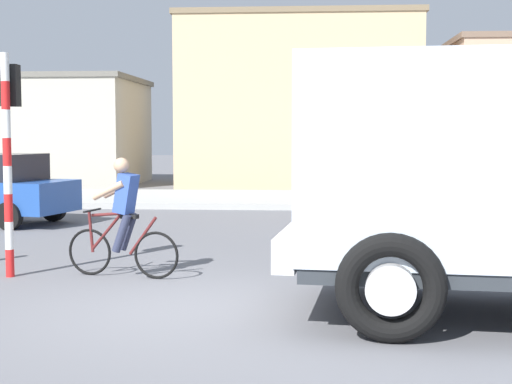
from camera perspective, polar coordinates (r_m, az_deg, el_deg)
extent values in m
plane|color=slate|center=(8.86, -6.50, -9.02)|extent=(120.00, 120.00, 0.00)
cube|color=#ADADA8|center=(22.53, 0.03, -0.53)|extent=(80.00, 5.00, 0.16)
cube|color=silver|center=(8.80, 3.14, -3.78)|extent=(0.49, 2.39, 0.36)
cube|color=black|center=(8.69, 4.17, 5.99)|extent=(0.35, 2.13, 0.70)
torus|color=black|center=(7.52, 10.23, -7.22)|extent=(1.12, 0.36, 1.10)
cylinder|color=beige|center=(7.52, 10.23, -7.22)|extent=(0.52, 0.35, 0.50)
torus|color=black|center=(10.04, 10.24, -4.26)|extent=(1.12, 0.36, 1.10)
cylinder|color=beige|center=(10.04, 10.24, -4.26)|extent=(0.52, 0.35, 0.50)
torus|color=black|center=(11.18, -12.56, -4.48)|extent=(0.67, 0.18, 0.68)
torus|color=black|center=(10.72, -7.61, -4.80)|extent=(0.67, 0.18, 0.68)
cylinder|color=#591E1E|center=(10.95, -11.01, -1.67)|extent=(0.59, 0.17, 0.09)
cylinder|color=#591E1E|center=(11.00, -11.27, -2.92)|extent=(0.51, 0.15, 0.57)
cylinder|color=#591E1E|center=(10.77, -8.62, -3.32)|extent=(0.44, 0.13, 0.57)
cylinder|color=#591E1E|center=(11.13, -12.47, -2.99)|extent=(0.10, 0.06, 0.59)
cylinder|color=black|center=(11.08, -12.39, -1.38)|extent=(0.13, 0.50, 0.03)
cube|color=black|center=(10.82, -9.61, -1.85)|extent=(0.26, 0.17, 0.06)
cube|color=#3351A8|center=(10.81, -9.87, -0.11)|extent=(0.35, 0.37, 0.59)
sphere|color=tan|center=(10.81, -10.23, 2.02)|extent=(0.22, 0.22, 0.22)
cylinder|color=#2D334C|center=(10.79, -10.21, -3.11)|extent=(0.32, 0.18, 0.57)
cylinder|color=tan|center=(10.75, -11.20, 0.12)|extent=(0.50, 0.19, 0.29)
cylinder|color=#2D334C|center=(10.97, -9.74, -2.98)|extent=(0.32, 0.18, 0.57)
cylinder|color=tan|center=(11.04, -10.44, 0.24)|extent=(0.50, 0.19, 0.29)
cylinder|color=red|center=(11.38, -18.25, -5.17)|extent=(0.12, 0.12, 0.40)
cylinder|color=white|center=(11.32, -18.30, -3.17)|extent=(0.12, 0.12, 0.40)
cylinder|color=red|center=(11.27, -18.35, -1.15)|extent=(0.12, 0.12, 0.40)
cylinder|color=white|center=(11.24, -18.40, 0.88)|extent=(0.12, 0.12, 0.40)
cylinder|color=red|center=(11.22, -18.45, 2.92)|extent=(0.12, 0.12, 0.40)
cylinder|color=white|center=(11.22, -18.50, 4.96)|extent=(0.12, 0.12, 0.40)
cylinder|color=red|center=(11.23, -18.55, 7.00)|extent=(0.12, 0.12, 0.40)
cylinder|color=white|center=(11.26, -18.61, 9.03)|extent=(0.12, 0.12, 0.40)
cube|color=black|center=(11.41, -18.22, 7.72)|extent=(0.24, 0.20, 0.60)
sphere|color=red|center=(11.52, -17.99, 7.69)|extent=(0.14, 0.14, 0.14)
cylinder|color=black|center=(16.78, -18.32, -1.76)|extent=(0.63, 0.32, 0.60)
cylinder|color=black|center=(18.17, -15.17, -1.22)|extent=(0.63, 0.32, 0.60)
cube|color=#234C9E|center=(15.02, 15.72, -1.07)|extent=(4.16, 2.11, 0.70)
cube|color=black|center=(14.92, 15.23, 1.41)|extent=(2.34, 1.67, 0.60)
cylinder|color=black|center=(16.26, 18.96, -1.97)|extent=(0.62, 0.24, 0.60)
cylinder|color=black|center=(15.55, 10.38, -2.08)|extent=(0.62, 0.24, 0.60)
cylinder|color=black|center=(13.91, 11.88, -2.88)|extent=(0.62, 0.24, 0.60)
cube|color=#D1B284|center=(29.45, 3.25, 6.66)|extent=(8.98, 5.17, 6.33)
cube|color=#7D6B4F|center=(29.75, 3.28, 12.96)|extent=(9.16, 5.27, 0.20)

